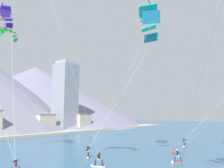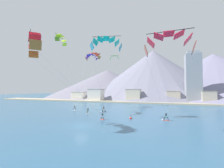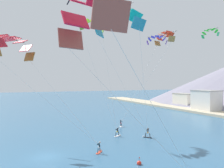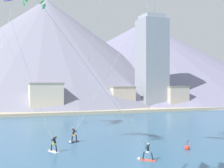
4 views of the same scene
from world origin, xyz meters
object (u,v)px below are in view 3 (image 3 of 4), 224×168
Objects in this scene: kitesurfer_far_right at (121,125)px; parafoil_kite_mid_center at (14,46)px; kitesurfer_near_lead at (147,134)px; parafoil_kite_near_lead at (119,20)px; kitesurfer_mid_center at (100,149)px; parafoil_kite_distant_low_drift at (210,32)px; parafoil_kite_distant_high_outer at (157,39)px; race_marker_buoy at (139,163)px; kitesurfer_far_left at (118,133)px; parafoil_kite_far_right at (164,37)px; parafoil_kite_near_trail at (89,9)px; parafoil_kite_far_left at (92,25)px.

parafoil_kite_mid_center reaches higher than kitesurfer_far_right.
kitesurfer_near_lead is 0.99× the size of kitesurfer_far_right.
parafoil_kite_near_lead reaches higher than kitesurfer_near_lead.
parafoil_kite_distant_low_drift reaches higher than kitesurfer_mid_center.
parafoil_kite_distant_high_outer is 31.20m from race_marker_buoy.
kitesurfer_far_right is 1.75× the size of race_marker_buoy.
parafoil_kite_mid_center is at bearing -96.34° from kitesurfer_far_left.
kitesurfer_far_right is at bearing -94.24° from parafoil_kite_far_right.
kitesurfer_near_lead is at bearing 137.49° from parafoil_kite_near_trail.
parafoil_kite_near_lead is (13.94, -7.55, 18.42)m from kitesurfer_far_right.
parafoil_kite_near_lead is 0.88× the size of parafoil_kite_far_left.
parafoil_kite_near_lead is (6.98, -3.36, 18.39)m from kitesurfer_far_left.
parafoil_kite_distant_low_drift is (7.58, 18.26, 20.49)m from kitesurfer_far_right.
parafoil_kite_distant_low_drift is (8.34, 24.69, -0.79)m from parafoil_kite_far_left.
kitesurfer_mid_center is at bearing -86.42° from parafoil_kite_near_lead.
parafoil_kite_near_trail is at bearing -43.33° from parafoil_kite_distant_high_outer.
parafoil_kite_distant_low_drift reaches higher than parafoil_kite_far_right.
kitesurfer_near_lead is 27.51m from parafoil_kite_distant_low_drift.
parafoil_kite_far_right is 9.89m from parafoil_kite_distant_low_drift.
kitesurfer_mid_center is 0.11× the size of parafoil_kite_near_trail.
race_marker_buoy is at bearing 132.31° from parafoil_kite_near_trail.
kitesurfer_near_lead is 0.12× the size of parafoil_kite_near_trail.
parafoil_kite_near_lead is 4.80× the size of parafoil_kite_distant_low_drift.
parafoil_kite_distant_high_outer is at bearing 112.44° from kitesurfer_far_left.
kitesurfer_near_lead is 0.09× the size of parafoil_kite_far_right.
parafoil_kite_mid_center reaches higher than kitesurfer_far_left.
parafoil_kite_mid_center is (-23.51, -4.37, 0.82)m from parafoil_kite_near_trail.
parafoil_kite_mid_center is 25.49m from race_marker_buoy.
parafoil_kite_mid_center reaches higher than kitesurfer_mid_center.
parafoil_kite_distant_high_outer is (-3.16, 29.53, 4.00)m from parafoil_kite_mid_center.
parafoil_kite_near_lead is at bearing 146.97° from parafoil_kite_near_trail.
parafoil_kite_near_trail is 0.73× the size of parafoil_kite_far_right.
parafoil_kite_far_left reaches higher than parafoil_kite_near_trail.
kitesurfer_far_left is 0.11× the size of parafoil_kite_mid_center.
kitesurfer_near_lead is at bearing 142.37° from race_marker_buoy.
parafoil_kite_near_lead is at bearing -28.44° from kitesurfer_far_right.
race_marker_buoy is (-8.26, 9.07, -14.56)m from parafoil_kite_near_trail.
race_marker_buoy is (6.16, 2.64, -0.28)m from kitesurfer_mid_center.
parafoil_kite_far_right is 19.97× the size of race_marker_buoy.
parafoil_kite_distant_low_drift is at bearing 60.75° from parafoil_kite_distant_high_outer.
parafoil_kite_mid_center is 3.94× the size of parafoil_kite_distant_low_drift.
parafoil_kite_near_lead is 1.22× the size of parafoil_kite_mid_center.
race_marker_buoy is at bearing -41.14° from parafoil_kite_distant_high_outer.
kitesurfer_far_left is at bearing -67.56° from parafoil_kite_distant_high_outer.
parafoil_kite_mid_center is (-1.91, -17.23, 15.06)m from kitesurfer_far_left.
parafoil_kite_near_lead reaches higher than kitesurfer_far_left.
kitesurfer_far_left is at bearing -31.05° from kitesurfer_far_right.
parafoil_kite_near_trail is 39.90m from parafoil_kite_far_right.
parafoil_kite_far_right is 33.94m from race_marker_buoy.
parafoil_kite_distant_high_outer is (-12.25, 18.72, 19.10)m from kitesurfer_mid_center.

